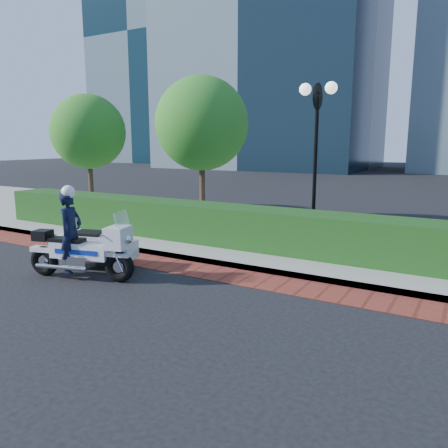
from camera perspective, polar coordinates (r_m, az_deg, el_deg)
The scene contains 9 objects.
ground at distance 8.46m, azimuth -6.97°, elevation -8.89°, with size 120.00×120.00×0.00m, color black.
brick_strip at distance 9.63m, azimuth -1.54°, elevation -6.33°, with size 60.00×1.00×0.01m, color maroon.
sidewalk at distance 13.53m, azimuth 8.54°, elevation -1.17°, with size 60.00×8.00×0.15m, color gray.
hedge_main at distance 11.26m, azimuth 4.08°, elevation -0.48°, with size 18.00×1.20×1.00m, color #163311.
lamppost at distance 12.15m, azimuth 11.95°, elevation 11.09°, with size 1.02×0.70×4.21m.
tree_a at distance 18.89m, azimuth -17.33°, elevation 11.41°, with size 3.00×3.00×4.58m.
tree_b at distance 15.32m, azimuth -2.93°, elevation 12.94°, with size 3.20×3.20×4.89m.
tower_far_left at distance 67.89m, azimuth -8.20°, elevation 22.60°, with size 16.00×14.00×34.00m, color black.
police_motorcycle at distance 9.86m, azimuth -17.69°, elevation -2.44°, with size 2.42×1.75×1.96m.
Camera 1 is at (4.86, -6.32, 2.82)m, focal length 35.00 mm.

